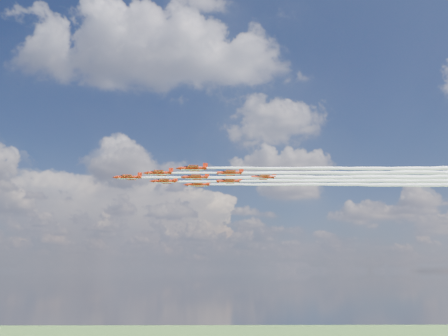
% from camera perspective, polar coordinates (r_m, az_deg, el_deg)
% --- Properties ---
extents(jet_lead, '(131.93, 8.14, 2.37)m').
position_cam_1_polar(jet_lead, '(143.15, 12.96, -1.18)').
color(jet_lead, red).
extents(jet_row2_port, '(131.93, 8.14, 2.37)m').
position_cam_1_polar(jet_row2_port, '(140.17, 17.81, -0.62)').
color(jet_row2_port, red).
extents(jet_row2_starb, '(131.93, 8.14, 2.37)m').
position_cam_1_polar(jet_row2_starb, '(151.73, 16.43, -1.65)').
color(jet_row2_starb, red).
extents(jet_row3_port, '(131.93, 8.14, 2.37)m').
position_cam_1_polar(jet_row3_port, '(138.25, 22.84, -0.03)').
color(jet_row3_port, red).
extents(jet_row3_centre, '(131.93, 8.14, 2.37)m').
position_cam_1_polar(jet_row3_centre, '(149.44, 21.05, -1.12)').
color(jet_row3_centre, red).
extents(jet_row3_starb, '(131.93, 8.14, 2.37)m').
position_cam_1_polar(jet_row3_starb, '(160.81, 19.52, -2.06)').
color(jet_row3_starb, red).
extents(jet_row4_port, '(131.93, 8.14, 2.37)m').
position_cam_1_polar(jet_row4_port, '(148.17, 25.78, -0.58)').
color(jet_row4_port, red).
extents(jet_row4_starb, '(131.93, 8.14, 2.37)m').
position_cam_1_polar(jet_row4_starb, '(159.15, 23.90, -1.57)').
color(jet_row4_starb, red).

